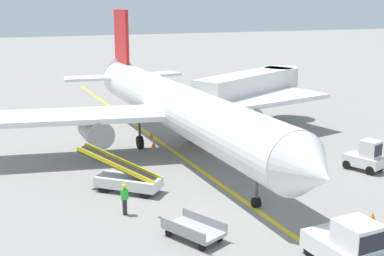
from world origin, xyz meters
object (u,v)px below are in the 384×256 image
(baggage_cart_empty_trailing, at_px, (193,230))
(safety_cone_wingtip_left, at_px, (153,144))
(pushback_tug, at_px, (349,246))
(belt_loader_forward_hold, at_px, (259,150))
(safety_cone_nose_left, at_px, (151,135))
(safety_cone_nose_right, at_px, (256,128))
(airliner, at_px, (174,105))
(belt_loader_aft_hold, at_px, (127,179))
(jet_bridge, at_px, (255,87))
(baggage_tug_near_wing, at_px, (366,157))
(ground_crew_marshaller, at_px, (125,198))
(safety_cone_wingtip_right, at_px, (373,216))

(baggage_cart_empty_trailing, xyz_separation_m, safety_cone_wingtip_left, (3.09, 15.67, -0.25))
(pushback_tug, height_order, belt_loader_forward_hold, belt_loader_forward_hold)
(baggage_cart_empty_trailing, height_order, safety_cone_nose_left, baggage_cart_empty_trailing)
(pushback_tug, bearing_deg, belt_loader_forward_hold, 74.96)
(safety_cone_nose_left, relative_size, safety_cone_nose_right, 1.00)
(safety_cone_wingtip_left, bearing_deg, airliner, -49.03)
(belt_loader_aft_hold, bearing_deg, belt_loader_forward_hold, 13.73)
(jet_bridge, bearing_deg, safety_cone_wingtip_left, -163.12)
(airliner, xyz_separation_m, baggage_tug_near_wing, (9.96, -9.28, -2.49))
(pushback_tug, height_order, baggage_cart_empty_trailing, pushback_tug)
(safety_cone_nose_left, xyz_separation_m, safety_cone_nose_right, (9.03, -1.29, 0.00))
(ground_crew_marshaller, bearing_deg, pushback_tug, -50.91)
(jet_bridge, distance_m, safety_cone_nose_right, 3.80)
(pushback_tug, height_order, safety_cone_nose_left, pushback_tug)
(baggage_cart_empty_trailing, relative_size, safety_cone_wingtip_left, 8.50)
(pushback_tug, distance_m, baggage_tug_near_wing, 13.60)
(belt_loader_forward_hold, distance_m, belt_loader_aft_hold, 10.42)
(jet_bridge, relative_size, ground_crew_marshaller, 7.35)
(baggage_cart_empty_trailing, xyz_separation_m, safety_cone_nose_left, (3.82, 18.46, -0.25))
(safety_cone_wingtip_right, bearing_deg, belt_loader_aft_hold, 140.32)
(belt_loader_aft_hold, distance_m, safety_cone_nose_left, 12.36)
(belt_loader_aft_hold, bearing_deg, ground_crew_marshaller, -106.75)
(ground_crew_marshaller, distance_m, safety_cone_nose_left, 15.74)
(safety_cone_nose_left, distance_m, safety_cone_wingtip_right, 20.66)
(airliner, relative_size, baggage_cart_empty_trailing, 9.43)
(safety_cone_nose_right, bearing_deg, belt_loader_aft_hold, -144.75)
(baggage_tug_near_wing, bearing_deg, pushback_tug, -133.05)
(belt_loader_forward_hold, bearing_deg, baggage_cart_empty_trailing, -132.51)
(pushback_tug, bearing_deg, jet_bridge, 70.03)
(safety_cone_nose_left, bearing_deg, airliner, -83.68)
(safety_cone_nose_left, bearing_deg, baggage_cart_empty_trailing, -101.68)
(ground_crew_marshaller, height_order, safety_cone_wingtip_right, ground_crew_marshaller)
(safety_cone_nose_left, height_order, safety_cone_wingtip_left, same)
(safety_cone_wingtip_right, bearing_deg, safety_cone_wingtip_left, 109.62)
(baggage_tug_near_wing, bearing_deg, airliner, 137.01)
(belt_loader_forward_hold, relative_size, safety_cone_nose_left, 11.43)
(airliner, relative_size, safety_cone_nose_right, 80.16)
(jet_bridge, bearing_deg, belt_loader_aft_hold, -141.86)
(jet_bridge, bearing_deg, baggage_cart_empty_trailing, -125.78)
(pushback_tug, distance_m, baggage_cart_empty_trailing, 6.99)
(ground_crew_marshaller, bearing_deg, safety_cone_wingtip_left, 65.56)
(safety_cone_nose_right, bearing_deg, pushback_tug, -109.68)
(baggage_tug_near_wing, relative_size, baggage_cart_empty_trailing, 0.72)
(baggage_tug_near_wing, bearing_deg, ground_crew_marshaller, -176.23)
(belt_loader_aft_hold, bearing_deg, pushback_tug, -62.85)
(airliner, distance_m, safety_cone_wingtip_left, 3.67)
(belt_loader_forward_hold, height_order, safety_cone_nose_left, belt_loader_forward_hold)
(baggage_cart_empty_trailing, relative_size, safety_cone_wingtip_right, 8.50)
(baggage_cart_empty_trailing, bearing_deg, jet_bridge, 54.22)
(belt_loader_aft_hold, xyz_separation_m, ground_crew_marshaller, (-0.98, -3.26, 0.13))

